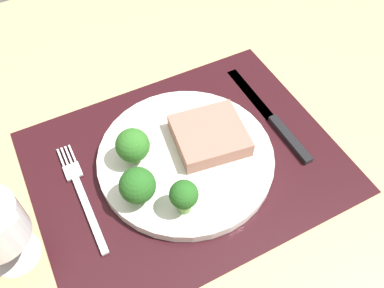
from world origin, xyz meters
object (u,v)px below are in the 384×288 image
object	(u,v)px
plate	(186,158)
fork	(82,194)
steak	(210,135)
knife	(274,120)

from	to	relation	value
plate	fork	distance (cm)	15.90
plate	steak	distance (cm)	4.89
steak	fork	world-z (taller)	steak
plate	fork	world-z (taller)	plate
fork	knife	distance (cm)	32.14
fork	plate	bearing A→B (deg)	-3.52
plate	steak	size ratio (longest dim) A/B	2.56
fork	steak	bearing A→B (deg)	-0.41
plate	fork	xyz separation A→B (cm)	(-15.83, 1.42, -0.55)
plate	fork	bearing A→B (deg)	174.87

